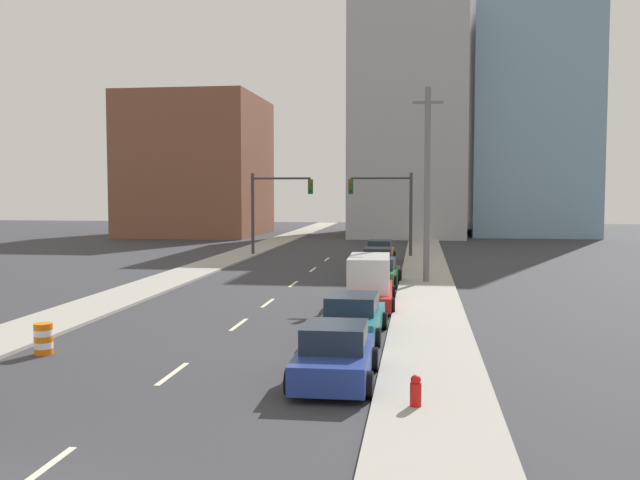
{
  "coord_description": "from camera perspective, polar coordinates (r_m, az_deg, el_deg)",
  "views": [
    {
      "loc": [
        6.61,
        -9.48,
        4.97
      ],
      "look_at": [
        1.11,
        29.72,
        2.2
      ],
      "focal_mm": 40.0,
      "sensor_mm": 36.0,
      "label": 1
    }
  ],
  "objects": [
    {
      "name": "lane_stripe_at_34m",
      "position": [
        44.68,
        -0.58,
        -2.38
      ],
      "size": [
        0.16,
        2.4,
        0.01
      ],
      "primitive_type": "cube",
      "color": "beige",
      "rests_on": "ground"
    },
    {
      "name": "building_brick_left",
      "position": [
        80.92,
        -9.75,
        5.83
      ],
      "size": [
        14.0,
        16.0,
        15.24
      ],
      "color": "brown",
      "rests_on": "ground"
    },
    {
      "name": "sedan_orange",
      "position": [
        49.24,
        4.81,
        -0.99
      ],
      "size": [
        2.07,
        4.46,
        1.53
      ],
      "rotation": [
        0.0,
        0.0,
        -0.01
      ],
      "color": "orange",
      "rests_on": "ground"
    },
    {
      "name": "sidewalk_left",
      "position": [
        59.51,
        -5.26,
        -0.74
      ],
      "size": [
        2.88,
        96.49,
        0.12
      ],
      "color": "#9E9B93",
      "rests_on": "ground"
    },
    {
      "name": "traffic_signal_right",
      "position": [
        53.04,
        5.82,
        3.03
      ],
      "size": [
        4.75,
        0.35,
        6.26
      ],
      "color": "#38383D",
      "rests_on": "ground"
    },
    {
      "name": "traffic_barrel",
      "position": [
        23.34,
        -21.25,
        -7.38
      ],
      "size": [
        0.56,
        0.56,
        0.95
      ],
      "color": "orange",
      "rests_on": "ground"
    },
    {
      "name": "box_truck_red",
      "position": [
        30.5,
        3.97,
        -3.43
      ],
      "size": [
        2.34,
        6.1,
        2.19
      ],
      "rotation": [
        0.0,
        0.0,
        0.03
      ],
      "color": "red",
      "rests_on": "ground"
    },
    {
      "name": "lane_stripe_at_16m",
      "position": [
        26.74,
        -6.52,
        -6.73
      ],
      "size": [
        0.16,
        2.4,
        0.01
      ],
      "primitive_type": "cube",
      "color": "beige",
      "rests_on": "ground"
    },
    {
      "name": "lane_stripe_at_41m",
      "position": [
        51.34,
        0.55,
        -1.55
      ],
      "size": [
        0.16,
        2.4,
        0.01
      ],
      "primitive_type": "cube",
      "color": "beige",
      "rests_on": "ground"
    },
    {
      "name": "fire_hydrant",
      "position": [
        16.51,
        7.66,
        -12.06
      ],
      "size": [
        0.26,
        0.26,
        0.84
      ],
      "color": "red",
      "rests_on": "ground"
    },
    {
      "name": "lane_stripe_at_2m",
      "position": [
        14.15,
        -21.45,
        -16.84
      ],
      "size": [
        0.16,
        2.4,
        0.01
      ],
      "primitive_type": "cube",
      "color": "beige",
      "rests_on": "ground"
    },
    {
      "name": "building_glass_right",
      "position": [
        86.66,
        16.17,
        11.48
      ],
      "size": [
        13.0,
        20.0,
        32.95
      ],
      "color": "#7A9EB7",
      "rests_on": "ground"
    },
    {
      "name": "traffic_signal_left",
      "position": [
        54.19,
        -4.02,
        3.07
      ],
      "size": [
        4.75,
        0.35,
        6.26
      ],
      "color": "#38383D",
      "rests_on": "ground"
    },
    {
      "name": "sedan_blue",
      "position": [
        18.66,
        1.18,
        -9.26
      ],
      "size": [
        2.16,
        4.25,
        1.53
      ],
      "rotation": [
        0.0,
        0.0,
        0.01
      ],
      "color": "navy",
      "rests_on": "ground"
    },
    {
      "name": "lane_stripe_at_21m",
      "position": [
        31.63,
        -4.2,
        -5.04
      ],
      "size": [
        0.16,
        2.4,
        0.01
      ],
      "primitive_type": "cube",
      "color": "beige",
      "rests_on": "ground"
    },
    {
      "name": "sedan_teal",
      "position": [
        24.34,
        2.6,
        -6.21
      ],
      "size": [
        2.24,
        4.82,
        1.44
      ],
      "rotation": [
        0.0,
        0.0,
        -0.02
      ],
      "color": "#196B75",
      "rests_on": "ground"
    },
    {
      "name": "building_office_center",
      "position": [
        81.37,
        7.08,
        8.99
      ],
      "size": [
        12.0,
        20.0,
        24.16
      ],
      "color": "#A8A8AD",
      "rests_on": "ground"
    },
    {
      "name": "lane_stripe_at_9m",
      "position": [
        20.06,
        -11.72,
        -10.42
      ],
      "size": [
        0.16,
        2.4,
        0.01
      ],
      "primitive_type": "cube",
      "color": "beige",
      "rests_on": "ground"
    },
    {
      "name": "lane_stripe_at_27m",
      "position": [
        37.87,
        -2.14,
        -3.53
      ],
      "size": [
        0.16,
        2.4,
        0.01
      ],
      "primitive_type": "cube",
      "color": "beige",
      "rests_on": "ground"
    },
    {
      "name": "sedan_brown",
      "position": [
        42.75,
        4.63,
        -1.74
      ],
      "size": [
        2.18,
        4.52,
        1.53
      ],
      "rotation": [
        0.0,
        0.0,
        0.02
      ],
      "color": "brown",
      "rests_on": "ground"
    },
    {
      "name": "sedan_green",
      "position": [
        37.53,
        4.72,
        -2.6
      ],
      "size": [
        2.35,
        4.33,
        1.43
      ],
      "rotation": [
        0.0,
        0.0,
        -0.05
      ],
      "color": "#1E6033",
      "rests_on": "ground"
    },
    {
      "name": "utility_pole_right_mid",
      "position": [
        38.11,
        8.57,
        4.47
      ],
      "size": [
        1.6,
        0.32,
        10.37
      ],
      "color": "slate",
      "rests_on": "ground"
    },
    {
      "name": "sidewalk_right",
      "position": [
        57.93,
        8.34,
        -0.9
      ],
      "size": [
        2.88,
        96.49,
        0.12
      ],
      "color": "#9E9B93",
      "rests_on": "ground"
    }
  ]
}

